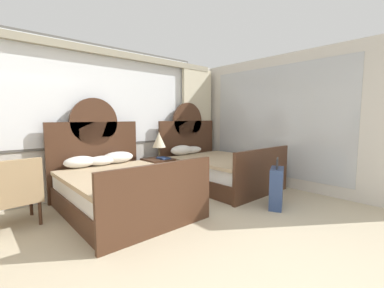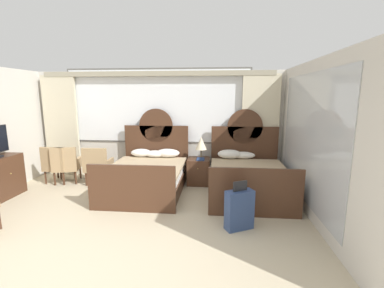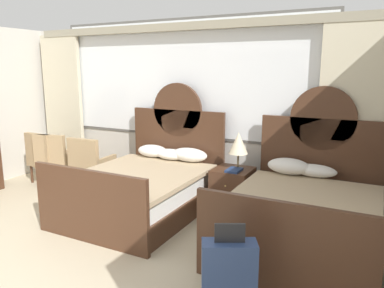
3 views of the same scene
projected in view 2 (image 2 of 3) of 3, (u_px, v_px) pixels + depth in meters
The scene contains 12 objects.
ground_plane at pixel (94, 265), 3.33m from camera, with size 24.00×24.00×0.00m, color #BCAD8E.
wall_back_window at pixel (158, 121), 6.78m from camera, with size 6.25×0.22×2.77m.
wall_right_mirror at pixel (316, 141), 4.38m from camera, with size 0.08×4.39×2.70m.
bed_near_window at pixel (147, 175), 5.88m from camera, with size 1.62×2.12×1.77m.
bed_near_mirror at pixel (248, 178), 5.66m from camera, with size 1.62×2.12×1.77m.
nightstand_between_beds at pixel (199, 171), 6.36m from camera, with size 0.52×0.55×0.62m.
table_lamp_on_nightstand at pixel (201, 143), 6.27m from camera, with size 0.27×0.27×0.52m.
book_on_nightstand at pixel (201, 159), 6.19m from camera, with size 0.18×0.26×0.03m.
armchair_by_window_left at pixel (98, 165), 6.30m from camera, with size 0.60×0.60×0.91m.
armchair_by_window_centre at pixel (66, 164), 6.38m from camera, with size 0.70×0.70×0.91m.
armchair_by_window_right at pixel (57, 164), 6.40m from camera, with size 0.59×0.59×0.91m.
suitcase_on_floor at pixel (239, 210), 4.19m from camera, with size 0.48×0.37×0.79m.
Camera 2 is at (1.51, -2.87, 2.11)m, focal length 24.80 mm.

